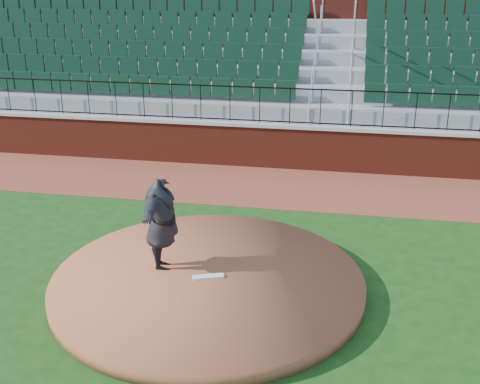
% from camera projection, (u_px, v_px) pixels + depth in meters
% --- Properties ---
extents(ground, '(90.00, 90.00, 0.00)m').
position_uv_depth(ground, '(226.00, 286.00, 11.23)').
color(ground, '#163F12').
rests_on(ground, ground).
extents(warning_track, '(34.00, 3.20, 0.01)m').
position_uv_depth(warning_track, '(266.00, 185.00, 16.18)').
color(warning_track, brown).
rests_on(warning_track, ground).
extents(field_wall, '(34.00, 0.35, 1.20)m').
position_uv_depth(field_wall, '(274.00, 147.00, 17.44)').
color(field_wall, maroon).
rests_on(field_wall, ground).
extents(wall_cap, '(34.00, 0.45, 0.10)m').
position_uv_depth(wall_cap, '(274.00, 125.00, 17.20)').
color(wall_cap, '#B7B7B7').
rests_on(wall_cap, field_wall).
extents(wall_railing, '(34.00, 0.05, 1.00)m').
position_uv_depth(wall_railing, '(275.00, 106.00, 17.01)').
color(wall_railing, black).
rests_on(wall_railing, wall_cap).
extents(seating_stands, '(34.00, 5.10, 4.60)m').
position_uv_depth(seating_stands, '(286.00, 71.00, 19.33)').
color(seating_stands, gray).
rests_on(seating_stands, ground).
extents(concourse_wall, '(34.00, 0.50, 5.50)m').
position_uv_depth(concourse_wall, '(294.00, 45.00, 21.74)').
color(concourse_wall, maroon).
rests_on(concourse_wall, ground).
extents(pitchers_mound, '(5.69, 5.69, 0.25)m').
position_uv_depth(pitchers_mound, '(208.00, 282.00, 11.11)').
color(pitchers_mound, brown).
rests_on(pitchers_mound, ground).
extents(pitching_rubber, '(0.58, 0.32, 0.04)m').
position_uv_depth(pitching_rubber, '(208.00, 277.00, 11.02)').
color(pitching_rubber, white).
rests_on(pitching_rubber, pitchers_mound).
extents(pitcher, '(0.95, 2.24, 1.77)m').
position_uv_depth(pitcher, '(162.00, 224.00, 11.08)').
color(pitcher, black).
rests_on(pitcher, pitchers_mound).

